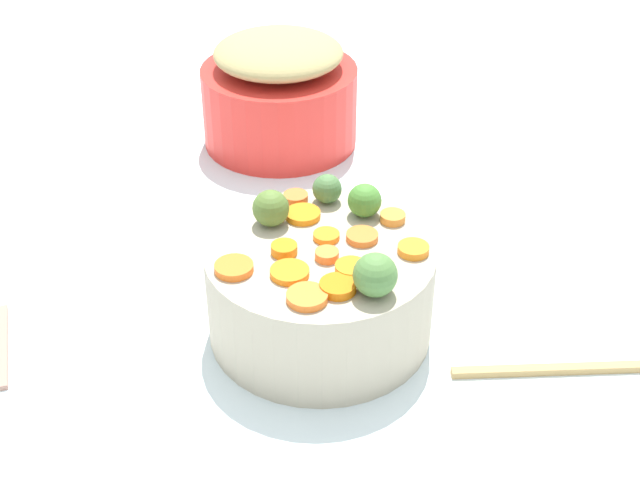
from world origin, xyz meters
The scene contains 21 objects.
tabletop centered at (0.00, 0.00, 0.01)m, with size 2.40×2.40×0.02m, color white.
serving_bowl_carrots centered at (0.00, -0.05, 0.07)m, with size 0.24×0.24×0.11m, color #B8AA91.
metal_pot centered at (0.44, 0.00, 0.08)m, with size 0.23×0.23×0.12m, color red.
stuffing_mound centered at (0.44, 0.00, 0.16)m, with size 0.19×0.19×0.05m, color tan.
carrot_slice_0 centered at (-0.01, -0.15, 0.13)m, with size 0.03×0.03×0.01m, color orange.
carrot_slice_1 centered at (-0.04, -0.02, 0.13)m, with size 0.04×0.04×0.01m, color orange.
carrot_slice_2 centered at (0.02, -0.06, 0.13)m, with size 0.03×0.03×0.01m, color orange.
carrot_slice_3 centered at (-0.04, -0.08, 0.13)m, with size 0.03×0.03×0.01m, color orange.
carrot_slice_4 centered at (0.05, -0.13, 0.13)m, with size 0.03×0.03×0.01m, color orange.
carrot_slice_5 centered at (-0.02, -0.06, 0.13)m, with size 0.02×0.02×0.01m, color orange.
carrot_slice_6 centered at (-0.01, -0.01, 0.13)m, with size 0.03×0.03×0.01m, color orange.
carrot_slice_7 centered at (-0.07, -0.07, 0.13)m, with size 0.04×0.04×0.01m, color orange.
carrot_slice_8 centered at (0.02, -0.10, 0.13)m, with size 0.03×0.03×0.01m, color orange.
carrot_slice_9 centered at (0.10, -0.03, 0.13)m, with size 0.03×0.03×0.01m, color orange.
carrot_slice_10 centered at (0.06, -0.03, 0.13)m, with size 0.04×0.04×0.01m, color orange.
carrot_slice_11 centered at (-0.04, 0.03, 0.13)m, with size 0.04×0.04×0.01m, color orange.
carrot_slice_12 centered at (-0.08, -0.04, 0.13)m, with size 0.04×0.04×0.01m, color orange.
brussels_sprout_0 centered at (-0.07, -0.10, 0.15)m, with size 0.04×0.04×0.04m, color #527F3E.
brussels_sprout_1 centered at (0.09, -0.06, 0.15)m, with size 0.03×0.03×0.03m, color #4C743F.
brussels_sprout_2 centered at (0.06, -0.10, 0.15)m, with size 0.04×0.04×0.04m, color #488330.
brussels_sprout_3 centered at (0.05, 0.00, 0.15)m, with size 0.04×0.04×0.04m, color #567430.
Camera 1 is at (-0.73, -0.04, 0.64)m, focal length 48.66 mm.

